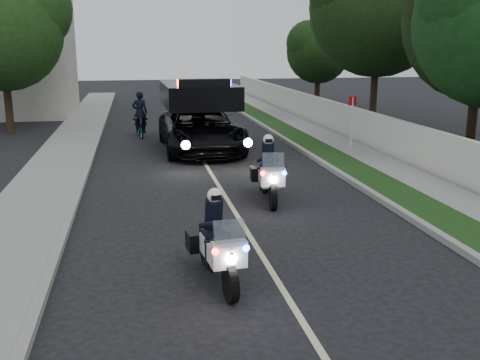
# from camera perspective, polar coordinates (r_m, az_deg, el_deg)

# --- Properties ---
(ground) EXTENTS (120.00, 120.00, 0.00)m
(ground) POSITION_cam_1_polar(r_m,az_deg,el_deg) (10.75, 3.20, -9.26)
(ground) COLOR black
(ground) RESTS_ON ground
(curb_right) EXTENTS (0.20, 60.00, 0.15)m
(curb_right) POSITION_cam_1_polar(r_m,az_deg,el_deg) (21.06, 7.55, 2.31)
(curb_right) COLOR gray
(curb_right) RESTS_ON ground
(grass_verge) EXTENTS (1.20, 60.00, 0.16)m
(grass_verge) POSITION_cam_1_polar(r_m,az_deg,el_deg) (21.28, 9.34, 2.38)
(grass_verge) COLOR #193814
(grass_verge) RESTS_ON ground
(sidewalk_right) EXTENTS (1.40, 60.00, 0.16)m
(sidewalk_right) POSITION_cam_1_polar(r_m,az_deg,el_deg) (21.76, 12.56, 2.48)
(sidewalk_right) COLOR gray
(sidewalk_right) RESTS_ON ground
(property_wall) EXTENTS (0.22, 60.00, 1.50)m
(property_wall) POSITION_cam_1_polar(r_m,az_deg,el_deg) (22.05, 15.05, 4.26)
(property_wall) COLOR beige
(property_wall) RESTS_ON ground
(curb_left) EXTENTS (0.20, 60.00, 0.15)m
(curb_left) POSITION_cam_1_polar(r_m,az_deg,el_deg) (20.09, -15.28, 1.39)
(curb_left) COLOR gray
(curb_left) RESTS_ON ground
(sidewalk_left) EXTENTS (2.00, 60.00, 0.16)m
(sidewalk_left) POSITION_cam_1_polar(r_m,az_deg,el_deg) (20.21, -18.39, 1.26)
(sidewalk_left) COLOR gray
(sidewalk_left) RESTS_ON ground
(building_far) EXTENTS (8.00, 6.00, 7.00)m
(building_far) POSITION_cam_1_polar(r_m,az_deg,el_deg) (36.40, -23.22, 11.53)
(building_far) COLOR #A8A396
(building_far) RESTS_ON ground
(lane_marking) EXTENTS (0.12, 50.00, 0.01)m
(lane_marking) POSITION_cam_1_polar(r_m,az_deg,el_deg) (20.18, -3.60, 1.70)
(lane_marking) COLOR #BFB78C
(lane_marking) RESTS_ON ground
(police_moto_left) EXTENTS (0.93, 2.09, 1.72)m
(police_moto_left) POSITION_cam_1_polar(r_m,az_deg,el_deg) (10.30, -2.32, -10.31)
(police_moto_left) COLOR silver
(police_moto_left) RESTS_ON ground
(police_moto_right) EXTENTS (0.98, 2.22, 1.83)m
(police_moto_right) POSITION_cam_1_polar(r_m,az_deg,el_deg) (15.40, 2.91, -2.10)
(police_moto_right) COLOR silver
(police_moto_right) RESTS_ON ground
(police_suv) EXTENTS (3.13, 6.54, 3.15)m
(police_suv) POSITION_cam_1_polar(r_m,az_deg,el_deg) (22.67, -4.03, 3.02)
(police_suv) COLOR black
(police_suv) RESTS_ON ground
(bicycle) EXTENTS (0.84, 1.94, 0.98)m
(bicycle) POSITION_cam_1_polar(r_m,az_deg,el_deg) (26.38, -10.10, 4.35)
(bicycle) COLOR black
(bicycle) RESTS_ON ground
(cyclist) EXTENTS (0.70, 0.47, 1.90)m
(cyclist) POSITION_cam_1_polar(r_m,az_deg,el_deg) (26.38, -10.10, 4.35)
(cyclist) COLOR black
(cyclist) RESTS_ON ground
(sign_post) EXTENTS (0.43, 0.43, 2.28)m
(sign_post) POSITION_cam_1_polar(r_m,az_deg,el_deg) (22.76, 11.21, 2.83)
(sign_post) COLOR #A71A0B
(sign_post) RESTS_ON ground
(tree_right_c) EXTENTS (7.69, 7.69, 9.67)m
(tree_right_c) POSITION_cam_1_polar(r_m,az_deg,el_deg) (23.56, 22.33, 2.42)
(tree_right_c) COLOR black
(tree_right_c) RESTS_ON ground
(tree_right_d) EXTENTS (9.02, 9.02, 11.66)m
(tree_right_d) POSITION_cam_1_polar(r_m,az_deg,el_deg) (30.52, 13.33, 5.44)
(tree_right_d) COLOR #1A3612
(tree_right_d) RESTS_ON ground
(tree_right_e) EXTENTS (4.79, 4.79, 7.25)m
(tree_right_e) POSITION_cam_1_polar(r_m,az_deg,el_deg) (39.55, 7.84, 7.49)
(tree_right_e) COLOR #183510
(tree_right_e) RESTS_ON ground
(tree_left_near) EXTENTS (7.39, 7.39, 9.39)m
(tree_left_near) POSITION_cam_1_polar(r_m,az_deg,el_deg) (29.11, -22.35, 4.40)
(tree_left_near) COLOR #1E4416
(tree_left_near) RESTS_ON ground
(tree_left_far) EXTENTS (6.21, 6.21, 9.78)m
(tree_left_far) POSITION_cam_1_polar(r_m,az_deg,el_deg) (40.75, -21.36, 6.86)
(tree_left_far) COLOR #173410
(tree_left_far) RESTS_ON ground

